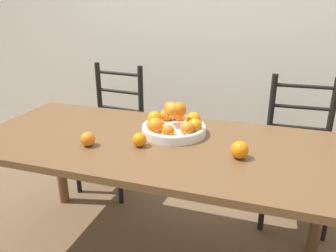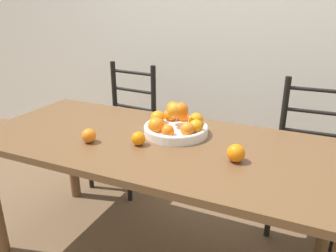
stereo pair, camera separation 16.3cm
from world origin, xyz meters
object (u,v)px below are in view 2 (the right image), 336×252
at_px(orange_loose_0, 236,153).
at_px(orange_loose_2, 89,136).
at_px(orange_loose_1, 139,138).
at_px(chair_left, 124,129).
at_px(fruit_bowl, 176,125).
at_px(chair_right, 309,161).

distance_m(orange_loose_0, orange_loose_2, 0.72).
relative_size(orange_loose_1, chair_left, 0.07).
bearing_deg(orange_loose_2, fruit_bowl, 38.98).
bearing_deg(chair_left, chair_right, 4.84).
height_order(orange_loose_1, chair_left, chair_left).
xyz_separation_m(orange_loose_2, chair_left, (-0.33, 0.85, -0.32)).
bearing_deg(orange_loose_0, chair_left, 144.17).
xyz_separation_m(orange_loose_2, chair_right, (1.03, 0.85, -0.32)).
distance_m(orange_loose_1, chair_right, 1.15).
bearing_deg(fruit_bowl, chair_left, 140.37).
bearing_deg(fruit_bowl, orange_loose_1, -117.32).
relative_size(chair_left, chair_right, 1.00).
xyz_separation_m(fruit_bowl, orange_loose_1, (-0.11, -0.21, -0.01)).
bearing_deg(chair_left, fruit_bowl, -34.80).
distance_m(chair_left, chair_right, 1.36).
distance_m(orange_loose_0, chair_left, 1.33).
bearing_deg(chair_right, fruit_bowl, -142.75).
height_order(orange_loose_1, orange_loose_2, orange_loose_2).
xyz_separation_m(orange_loose_1, chair_left, (-0.57, 0.77, -0.32)).
bearing_deg(chair_right, orange_loose_1, -137.89).
height_order(orange_loose_2, chair_right, chair_right).
bearing_deg(fruit_bowl, chair_right, 39.54).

